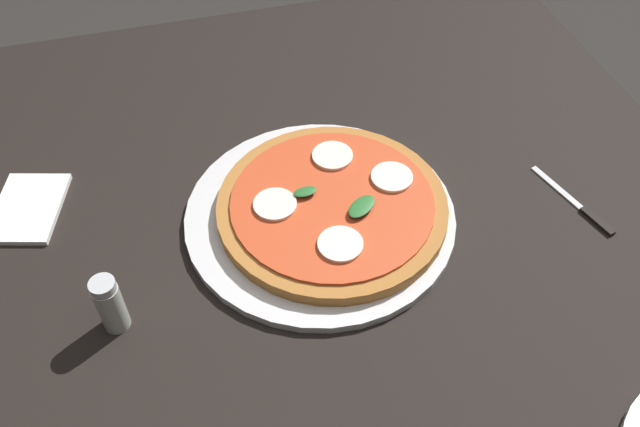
# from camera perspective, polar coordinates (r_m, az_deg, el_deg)

# --- Properties ---
(dining_table) EXTENTS (1.25, 1.16, 0.76)m
(dining_table) POSITION_cam_1_polar(r_m,az_deg,el_deg) (0.96, 0.72, -7.33)
(dining_table) COLOR black
(dining_table) RESTS_ON ground_plane
(serving_tray) EXTENTS (0.37, 0.37, 0.01)m
(serving_tray) POSITION_cam_1_polar(r_m,az_deg,el_deg) (0.92, 0.00, -0.17)
(serving_tray) COLOR silver
(serving_tray) RESTS_ON dining_table
(pizza) EXTENTS (0.32, 0.32, 0.03)m
(pizza) POSITION_cam_1_polar(r_m,az_deg,el_deg) (0.91, 1.06, 0.66)
(pizza) COLOR #B27033
(pizza) RESTS_ON serving_tray
(napkin) EXTENTS (0.15, 0.12, 0.01)m
(napkin) POSITION_cam_1_polar(r_m,az_deg,el_deg) (1.02, -23.78, 0.43)
(napkin) COLOR white
(napkin) RESTS_ON dining_table
(knife) EXTENTS (0.15, 0.05, 0.01)m
(knife) POSITION_cam_1_polar(r_m,az_deg,el_deg) (1.00, 21.56, 0.43)
(knife) COLOR black
(knife) RESTS_ON dining_table
(pepper_shaker) EXTENTS (0.03, 0.03, 0.08)m
(pepper_shaker) POSITION_cam_1_polar(r_m,az_deg,el_deg) (0.82, -17.58, -7.45)
(pepper_shaker) COLOR #B2B7AD
(pepper_shaker) RESTS_ON dining_table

